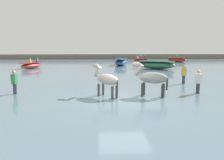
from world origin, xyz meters
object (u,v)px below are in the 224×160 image
object	(u,v)px
horse_trailing_pinto	(106,80)
boat_mid_channel	(31,65)
boat_distant_west	(121,62)
boat_near_starboard	(157,65)
boat_far_offshore	(177,60)
person_wading_close	(15,84)
boat_near_port	(141,60)
person_spectator_far	(198,84)
person_onlooker_right	(184,76)
horse_lead_grey	(152,79)

from	to	relation	value
horse_trailing_pinto	boat_mid_channel	xyz separation A→B (m)	(-8.52, 14.58, -0.54)
boat_distant_west	boat_mid_channel	world-z (taller)	boat_mid_channel
boat_near_starboard	boat_mid_channel	bearing A→B (deg)	174.76
boat_far_offshore	person_wading_close	size ratio (longest dim) A/B	1.89
boat_near_port	boat_mid_channel	distance (m)	16.50
boat_mid_channel	boat_near_starboard	bearing A→B (deg)	-5.24
boat_near_port	person_spectator_far	world-z (taller)	person_spectator_far
boat_distant_west	person_onlooker_right	xyz separation A→B (m)	(3.21, -14.25, 0.14)
horse_trailing_pinto	person_wading_close	xyz separation A→B (m)	(-5.07, 0.84, -0.32)
horse_lead_grey	boat_near_starboard	bearing A→B (deg)	74.92
boat_near_starboard	boat_mid_channel	xyz separation A→B (m)	(-14.48, 1.33, -0.10)
boat_near_starboard	boat_near_port	bearing A→B (deg)	90.64
horse_trailing_pinto	boat_near_starboard	size ratio (longest dim) A/B	0.45
horse_trailing_pinto	person_spectator_far	world-z (taller)	horse_trailing_pinto
horse_lead_grey	boat_distant_west	xyz separation A→B (m)	(-0.10, 17.93, -0.53)
person_onlooker_right	person_spectator_far	xyz separation A→B (m)	(-0.33, -3.06, 0.00)
horse_trailing_pinto	person_spectator_far	distance (m)	5.20
person_spectator_far	boat_distant_west	bearing A→B (deg)	99.47
boat_distant_west	boat_near_port	bearing A→B (deg)	53.34
boat_near_port	boat_distant_west	xyz separation A→B (m)	(-3.59, -4.82, 0.11)
boat_far_offshore	person_spectator_far	size ratio (longest dim) A/B	1.89
boat_mid_channel	person_spectator_far	distance (m)	19.60
boat_near_port	person_spectator_far	xyz separation A→B (m)	(-0.70, -22.13, 0.24)
boat_far_offshore	person_spectator_far	distance (m)	23.69
horse_trailing_pinto	person_spectator_far	size ratio (longest dim) A/B	1.23
person_spectator_far	boat_mid_channel	bearing A→B (deg)	134.26
horse_lead_grey	person_wading_close	world-z (taller)	horse_lead_grey
boat_near_port	person_onlooker_right	xyz separation A→B (m)	(-0.37, -19.07, 0.24)
person_onlooker_right	horse_lead_grey	bearing A→B (deg)	-130.21
horse_lead_grey	boat_far_offshore	world-z (taller)	horse_lead_grey
boat_distant_west	boat_far_offshore	size ratio (longest dim) A/B	1.40
boat_near_port	person_onlooker_right	size ratio (longest dim) A/B	1.88
horse_lead_grey	horse_trailing_pinto	bearing A→B (deg)	178.16
boat_distant_west	boat_mid_channel	size ratio (longest dim) A/B	1.26
person_onlooker_right	boat_far_offshore	bearing A→B (deg)	72.33
person_onlooker_right	horse_trailing_pinto	bearing A→B (deg)	-146.66
person_wading_close	boat_mid_channel	bearing A→B (deg)	104.09
boat_far_offshore	person_wading_close	bearing A→B (deg)	-126.84
horse_lead_grey	person_wading_close	xyz separation A→B (m)	(-7.44, 0.92, -0.39)
person_onlooker_right	boat_mid_channel	bearing A→B (deg)	141.91
boat_mid_channel	person_wading_close	xyz separation A→B (m)	(3.45, -13.74, 0.22)
person_wading_close	person_spectator_far	world-z (taller)	same
boat_mid_channel	person_spectator_far	world-z (taller)	person_spectator_far
boat_near_port	boat_near_starboard	bearing A→B (deg)	-89.36
person_spectator_far	boat_near_starboard	bearing A→B (deg)	86.38
boat_near_port	boat_near_starboard	xyz separation A→B (m)	(0.11, -9.42, 0.13)
boat_far_offshore	person_spectator_far	xyz separation A→B (m)	(-6.60, -22.76, 0.22)
boat_near_port	person_wading_close	distance (m)	24.42
boat_distant_west	person_wading_close	world-z (taller)	person_wading_close
horse_trailing_pinto	boat_near_port	size ratio (longest dim) A/B	0.66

